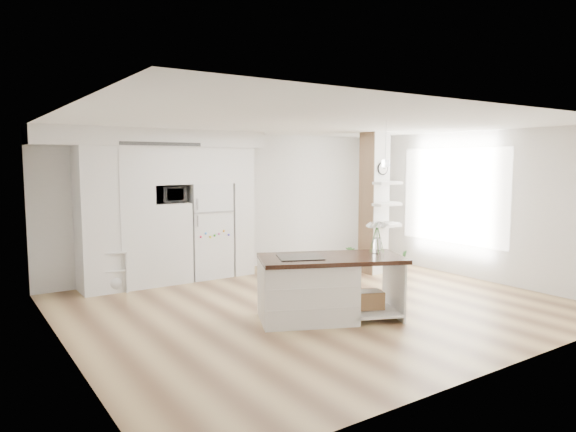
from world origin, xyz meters
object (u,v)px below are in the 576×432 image
kitchen_island (316,287)px  bookshelf (110,274)px  refrigerator (207,230)px  floor_plant_a (400,265)px

kitchen_island → bookshelf: kitchen_island is taller
refrigerator → floor_plant_a: (2.82, -2.20, -0.61)m
bookshelf → refrigerator: bearing=16.5°
kitchen_island → bookshelf: 3.62m
refrigerator → floor_plant_a: size_ratio=3.26×
refrigerator → kitchen_island: 3.29m
refrigerator → bookshelf: (-1.83, -0.19, -0.58)m
kitchen_island → floor_plant_a: size_ratio=3.98×
refrigerator → floor_plant_a: bearing=-37.9°
bookshelf → kitchen_island: bearing=-47.5°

